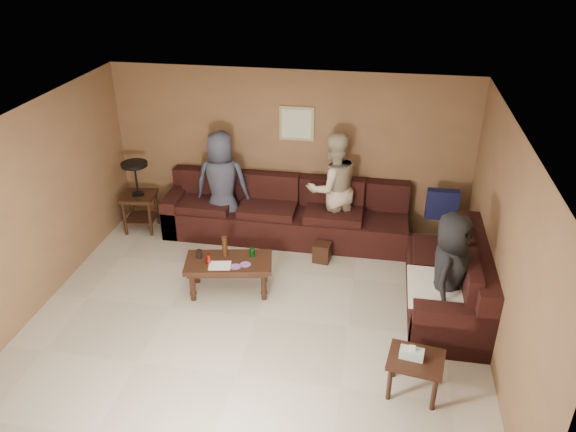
# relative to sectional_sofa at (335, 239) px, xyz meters

# --- Properties ---
(room) EXTENTS (5.60, 5.50, 2.50)m
(room) POSITION_rel_sectional_sofa_xyz_m (-0.81, -1.52, 1.34)
(room) COLOR #B2AB97
(room) RESTS_ON ground
(sectional_sofa) EXTENTS (4.65, 2.90, 0.97)m
(sectional_sofa) POSITION_rel_sectional_sofa_xyz_m (0.00, 0.00, 0.00)
(sectional_sofa) COLOR black
(sectional_sofa) RESTS_ON ground
(coffee_table) EXTENTS (1.20, 0.76, 0.75)m
(coffee_table) POSITION_rel_sectional_sofa_xyz_m (-1.29, -1.03, 0.07)
(coffee_table) COLOR black
(coffee_table) RESTS_ON ground
(end_table_left) EXTENTS (0.56, 0.56, 1.14)m
(end_table_left) POSITION_rel_sectional_sofa_xyz_m (-3.11, 0.38, 0.27)
(end_table_left) COLOR black
(end_table_left) RESTS_ON ground
(side_table_right) EXTENTS (0.62, 0.53, 0.61)m
(side_table_right) POSITION_rel_sectional_sofa_xyz_m (1.06, -2.47, 0.07)
(side_table_right) COLOR black
(side_table_right) RESTS_ON ground
(waste_bin) EXTENTS (0.26, 0.26, 0.28)m
(waste_bin) POSITION_rel_sectional_sofa_xyz_m (-0.17, -0.07, -0.19)
(waste_bin) COLOR black
(waste_bin) RESTS_ON ground
(wall_art) EXTENTS (0.52, 0.04, 0.52)m
(wall_art) POSITION_rel_sectional_sofa_xyz_m (-0.71, 0.96, 1.37)
(wall_art) COLOR tan
(wall_art) RESTS_ON ground
(person_left) EXTENTS (0.86, 0.60, 1.67)m
(person_left) POSITION_rel_sectional_sofa_xyz_m (-1.78, 0.47, 0.51)
(person_left) COLOR #333747
(person_left) RESTS_ON ground
(person_middle) EXTENTS (1.04, 0.97, 1.72)m
(person_middle) POSITION_rel_sectional_sofa_xyz_m (-0.10, 0.58, 0.53)
(person_middle) COLOR tan
(person_middle) RESTS_ON ground
(person_right) EXTENTS (0.72, 0.87, 1.54)m
(person_right) POSITION_rel_sectional_sofa_xyz_m (1.43, -1.33, 0.44)
(person_right) COLOR black
(person_right) RESTS_ON ground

